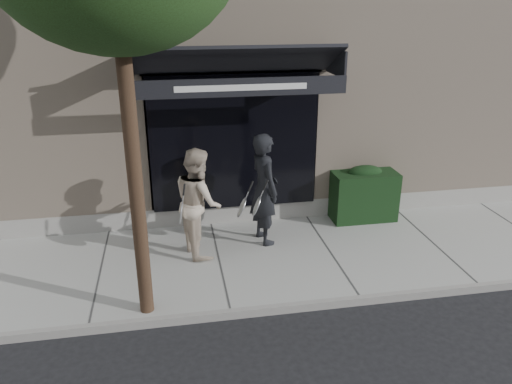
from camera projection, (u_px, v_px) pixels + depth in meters
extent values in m
plane|color=black|center=(329.00, 256.00, 9.07)|extent=(80.00, 80.00, 0.00)
cube|color=#A3A39E|center=(329.00, 253.00, 9.05)|extent=(20.00, 3.00, 0.12)
cube|color=gray|center=(360.00, 300.00, 7.63)|extent=(20.00, 0.10, 0.14)
cube|color=beige|center=(273.00, 66.00, 12.65)|extent=(14.00, 7.00, 5.50)
cube|color=gray|center=(304.00, 207.00, 10.54)|extent=(14.02, 0.42, 0.50)
cube|color=black|center=(234.00, 142.00, 9.59)|extent=(3.20, 0.30, 2.60)
cube|color=gray|center=(149.00, 143.00, 9.46)|extent=(0.08, 0.40, 2.60)
cube|color=gray|center=(312.00, 136.00, 9.99)|extent=(0.08, 0.40, 2.60)
cube|color=gray|center=(232.00, 69.00, 9.23)|extent=(3.36, 0.40, 0.12)
cube|color=black|center=(237.00, 59.00, 8.50)|extent=(3.60, 1.03, 0.55)
cube|color=black|center=(241.00, 87.00, 8.18)|extent=(3.60, 0.05, 0.30)
cube|color=white|center=(242.00, 88.00, 8.16)|extent=(2.20, 0.01, 0.10)
cube|color=black|center=(130.00, 67.00, 8.23)|extent=(0.04, 1.00, 0.45)
cube|color=black|center=(336.00, 62.00, 8.82)|extent=(0.04, 1.00, 0.45)
cube|color=black|center=(363.00, 195.00, 10.17)|extent=(1.30, 0.70, 1.00)
ellipsoid|color=black|center=(365.00, 172.00, 9.99)|extent=(0.71, 0.38, 0.27)
cylinder|color=black|center=(133.00, 162.00, 6.48)|extent=(0.20, 0.20, 4.80)
imported|color=black|center=(264.00, 189.00, 9.02)|extent=(0.66, 0.85, 2.07)
torus|color=silver|center=(257.00, 206.00, 8.79)|extent=(0.17, 0.32, 0.29)
cylinder|color=silver|center=(257.00, 206.00, 8.79)|extent=(0.14, 0.28, 0.25)
cylinder|color=silver|center=(257.00, 206.00, 8.79)|extent=(0.18, 0.04, 0.09)
cylinder|color=black|center=(257.00, 206.00, 8.79)|extent=(0.20, 0.06, 0.10)
torus|color=silver|center=(242.00, 208.00, 8.67)|extent=(0.16, 0.31, 0.29)
cylinder|color=silver|center=(242.00, 208.00, 8.67)|extent=(0.12, 0.28, 0.25)
cylinder|color=silver|center=(242.00, 208.00, 8.67)|extent=(0.17, 0.03, 0.09)
cylinder|color=black|center=(242.00, 208.00, 8.67)|extent=(0.20, 0.04, 0.11)
imported|color=#C2B09B|center=(198.00, 202.00, 8.63)|extent=(0.92, 1.08, 1.93)
torus|color=silver|center=(181.00, 213.00, 8.28)|extent=(0.10, 0.31, 0.30)
cylinder|color=silver|center=(181.00, 213.00, 8.28)|extent=(0.08, 0.27, 0.27)
cylinder|color=silver|center=(181.00, 213.00, 8.28)|extent=(0.18, 0.04, 0.05)
cylinder|color=black|center=(181.00, 213.00, 8.28)|extent=(0.20, 0.05, 0.06)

